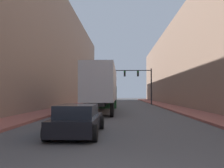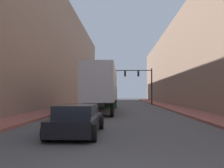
{
  "view_description": "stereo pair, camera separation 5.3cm",
  "coord_description": "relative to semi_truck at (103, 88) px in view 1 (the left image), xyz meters",
  "views": [
    {
      "loc": [
        0.17,
        -3.46,
        1.75
      ],
      "look_at": [
        -0.48,
        14.85,
        2.46
      ],
      "focal_mm": 40.0,
      "sensor_mm": 36.0,
      "label": 1
    },
    {
      "loc": [
        0.23,
        -3.46,
        1.75
      ],
      "look_at": [
        -0.48,
        14.85,
        2.46
      ],
      "focal_mm": 40.0,
      "sensor_mm": 36.0,
      "label": 2
    }
  ],
  "objects": [
    {
      "name": "sidewalk_right",
      "position": [
        8.02,
        9.12,
        -2.25
      ],
      "size": [
        2.54,
        80.0,
        0.15
      ],
      "color": "#9E564C",
      "rests_on": "ground"
    },
    {
      "name": "sidewalk_left",
      "position": [
        -4.83,
        9.12,
        -2.25
      ],
      "size": [
        2.54,
        80.0,
        0.15
      ],
      "color": "#9E564C",
      "rests_on": "ground"
    },
    {
      "name": "building_right",
      "position": [
        12.29,
        9.12,
        3.94
      ],
      "size": [
        6.0,
        80.0,
        12.53
      ],
      "color": "#997A66",
      "rests_on": "ground"
    },
    {
      "name": "building_left",
      "position": [
        -9.1,
        9.12,
        5.58
      ],
      "size": [
        6.0,
        80.0,
        15.81
      ],
      "color": "#997A66",
      "rests_on": "ground"
    },
    {
      "name": "semi_truck",
      "position": [
        0.0,
        0.0,
        0.0
      ],
      "size": [
        2.49,
        14.47,
        4.11
      ],
      "color": "silver",
      "rests_on": "ground"
    },
    {
      "name": "sedan_car",
      "position": [
        -0.07,
        -13.67,
        -1.71
      ],
      "size": [
        1.99,
        4.57,
        1.28
      ],
      "color": "black",
      "rests_on": "ground"
    },
    {
      "name": "traffic_signal_gantry",
      "position": [
        5.01,
        15.37,
        1.69
      ],
      "size": [
        6.43,
        0.35,
        5.75
      ],
      "color": "black",
      "rests_on": "ground"
    }
  ]
}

